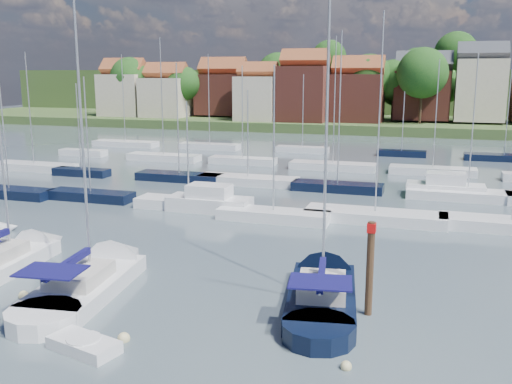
% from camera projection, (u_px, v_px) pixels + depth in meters
% --- Properties ---
extents(ground, '(260.00, 260.00, 0.00)m').
position_uv_depth(ground, '(320.00, 174.00, 64.66)').
color(ground, '#3F4A55').
rests_on(ground, ground).
extents(sailboat_left, '(3.89, 11.28, 15.06)m').
position_uv_depth(sailboat_left, '(20.00, 256.00, 34.72)').
color(sailboat_left, silver).
rests_on(sailboat_left, ground).
extents(sailboat_centre, '(5.04, 13.32, 17.57)m').
position_uv_depth(sailboat_centre, '(101.00, 275.00, 31.49)').
color(sailboat_centre, silver).
rests_on(sailboat_centre, ground).
extents(sailboat_navy, '(5.13, 12.60, 16.93)m').
position_uv_depth(sailboat_navy, '(323.00, 287.00, 29.76)').
color(sailboat_navy, black).
rests_on(sailboat_navy, ground).
extents(tender, '(3.34, 2.14, 0.67)m').
position_uv_depth(tender, '(84.00, 345.00, 23.64)').
color(tender, silver).
rests_on(tender, ground).
extents(timber_piling, '(0.40, 0.40, 6.82)m').
position_uv_depth(timber_piling, '(369.00, 287.00, 26.95)').
color(timber_piling, '#4C331E').
rests_on(timber_piling, ground).
extents(buoy_c, '(0.51, 0.51, 0.51)m').
position_uv_depth(buoy_c, '(24.00, 297.00, 29.29)').
color(buoy_c, beige).
rests_on(buoy_c, ground).
extents(buoy_d, '(0.55, 0.55, 0.55)m').
position_uv_depth(buoy_d, '(124.00, 341.00, 24.56)').
color(buoy_d, beige).
rests_on(buoy_d, ground).
extents(buoy_e, '(0.55, 0.55, 0.55)m').
position_uv_depth(buoy_e, '(293.00, 284.00, 31.14)').
color(buoy_e, '#D85914').
rests_on(buoy_e, ground).
extents(buoy_f, '(0.46, 0.46, 0.46)m').
position_uv_depth(buoy_f, '(346.00, 369.00, 22.23)').
color(buoy_f, beige).
rests_on(buoy_f, ground).
extents(marina_field, '(79.62, 41.41, 15.93)m').
position_uv_depth(marina_field, '(329.00, 179.00, 59.48)').
color(marina_field, silver).
rests_on(marina_field, ground).
extents(far_shore_town, '(212.46, 90.00, 22.27)m').
position_uv_depth(far_shore_town, '(399.00, 99.00, 149.46)').
color(far_shore_town, '#3D5229').
rests_on(far_shore_town, ground).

